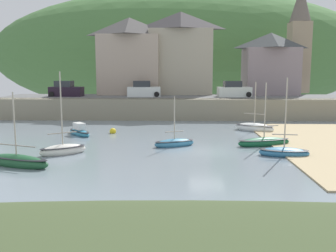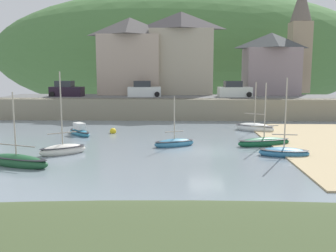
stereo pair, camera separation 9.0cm
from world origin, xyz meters
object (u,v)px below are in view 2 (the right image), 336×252
object	(u,v)px
church_with_spire	(300,37)
parked_car_end_of_row	(234,90)
parked_car_by_wall	(144,90)
fishing_boat_green	(80,132)
dinghy_open_wooden	(63,150)
waterfront_building_right	(271,63)
waterfront_building_left	(130,56)
sailboat_nearest_shore	(17,161)
sailboat_tall_mast	(255,128)
sailboat_white_hull	(174,143)
rowboat_small_beached	(264,142)
motorboat_with_cabin	(284,152)
parked_car_near_slipway	(66,90)
waterfront_building_centre	(181,53)
mooring_buoy	(113,131)

from	to	relation	value
church_with_spire	parked_car_end_of_row	distance (m)	15.20
church_with_spire	parked_car_by_wall	size ratio (longest dim) A/B	3.65
fishing_boat_green	dinghy_open_wooden	xyz separation A→B (m)	(0.86, -7.57, 0.01)
fishing_boat_green	dinghy_open_wooden	bearing A→B (deg)	-32.43
waterfront_building_right	parked_car_end_of_row	distance (m)	7.81
waterfront_building_left	sailboat_nearest_shore	bearing A→B (deg)	-95.97
sailboat_tall_mast	church_with_spire	bearing A→B (deg)	94.30
church_with_spire	sailboat_white_hull	xyz separation A→B (m)	(-17.57, -27.55, -10.11)
sailboat_tall_mast	parked_car_by_wall	distance (m)	16.70
waterfront_building_right	dinghy_open_wooden	world-z (taller)	waterfront_building_right
sailboat_tall_mast	rowboat_small_beached	xyz separation A→B (m)	(-0.64, -6.91, -0.04)
motorboat_with_cabin	rowboat_small_beached	world-z (taller)	motorboat_with_cabin
fishing_boat_green	parked_car_end_of_row	world-z (taller)	parked_car_end_of_row
church_with_spire	sailboat_tall_mast	bearing A→B (deg)	-116.55
rowboat_small_beached	church_with_spire	bearing A→B (deg)	52.20
parked_car_near_slipway	sailboat_tall_mast	bearing A→B (deg)	-24.44
church_with_spire	parked_car_by_wall	distance (m)	24.34
parked_car_near_slipway	parked_car_by_wall	bearing A→B (deg)	4.27
church_with_spire	fishing_boat_green	world-z (taller)	church_with_spire
waterfront_building_centre	church_with_spire	world-z (taller)	church_with_spire
waterfront_building_left	waterfront_building_centre	world-z (taller)	waterfront_building_centre
motorboat_with_cabin	parked_car_end_of_row	size ratio (longest dim) A/B	1.28
sailboat_tall_mast	rowboat_small_beached	bearing A→B (deg)	-64.48
waterfront_building_left	parked_car_by_wall	bearing A→B (deg)	-63.65
parked_car_by_wall	parked_car_end_of_row	world-z (taller)	same
rowboat_small_beached	parked_car_near_slipway	distance (m)	27.99
waterfront_building_centre	fishing_boat_green	world-z (taller)	waterfront_building_centre
dinghy_open_wooden	waterfront_building_left	bearing A→B (deg)	52.76
sailboat_white_hull	parked_car_end_of_row	distance (m)	20.57
sailboat_nearest_shore	parked_car_by_wall	world-z (taller)	sailboat_nearest_shore
dinghy_open_wooden	mooring_buoy	size ratio (longest dim) A/B	9.84
sailboat_nearest_shore	parked_car_near_slipway	world-z (taller)	sailboat_nearest_shore
waterfront_building_right	parked_car_end_of_row	size ratio (longest dim) A/B	1.94
waterfront_building_left	sailboat_nearest_shore	world-z (taller)	waterfront_building_left
sailboat_tall_mast	dinghy_open_wooden	xyz separation A→B (m)	(-15.09, -10.25, -0.01)
sailboat_nearest_shore	parked_car_end_of_row	size ratio (longest dim) A/B	1.11
waterfront_building_right	parked_car_near_slipway	xyz separation A→B (m)	(-26.49, -4.50, -3.36)
dinghy_open_wooden	sailboat_tall_mast	bearing A→B (deg)	-0.25
sailboat_tall_mast	fishing_boat_green	size ratio (longest dim) A/B	1.43
dinghy_open_wooden	fishing_boat_green	bearing A→B (deg)	62.05
waterfront_building_centre	sailboat_white_hull	distance (m)	24.79
waterfront_building_left	sailboat_tall_mast	bearing A→B (deg)	-49.57
fishing_boat_green	sailboat_nearest_shore	world-z (taller)	sailboat_nearest_shore
motorboat_with_cabin	rowboat_small_beached	size ratio (longest dim) A/B	1.09
sailboat_tall_mast	mooring_buoy	distance (m)	13.26
dinghy_open_wooden	parked_car_by_wall	bearing A→B (deg)	46.44
motorboat_with_cabin	fishing_boat_green	bearing A→B (deg)	162.99
fishing_boat_green	parked_car_near_slipway	distance (m)	15.63
waterfront_building_centre	rowboat_small_beached	distance (m)	25.15
waterfront_building_centre	dinghy_open_wooden	size ratio (longest dim) A/B	1.88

